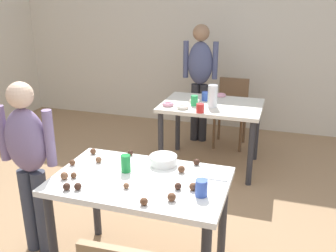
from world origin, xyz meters
The scene contains 34 objects.
wall_back centered at (0.00, 3.20, 1.30)m, with size 6.40×0.10×2.60m, color beige.
dining_table_near centered at (0.06, -0.16, 0.64)m, with size 1.16×0.72×0.75m.
dining_table_far centered at (0.17, 1.73, 0.64)m, with size 1.09×0.79×0.75m.
chair_far_table centered at (0.29, 2.48, 0.50)m, with size 0.41×0.41×0.87m.
person_girl_near centered at (-0.80, -0.17, 0.79)m, with size 0.45×0.21×1.35m.
person_adult_far centered at (-0.14, 2.47, 0.93)m, with size 0.45×0.22×1.55m.
mixing_bowl centered at (0.14, 0.10, 0.78)m, with size 0.20×0.20×0.07m, color white.
soda_can centered at (-0.07, -0.09, 0.81)m, with size 0.07×0.07×0.12m, color #198438.
fork_near centered at (0.54, -0.02, 0.75)m, with size 0.17×0.02×0.01m, color silver.
cup_near_0 centered at (0.50, -0.25, 0.80)m, with size 0.07×0.07×0.10m, color #3351B2.
cake_ball_0 centered at (-0.43, 0.10, 0.77)m, with size 0.05×0.05×0.05m, color brown.
cake_ball_1 centered at (-0.32, -0.44, 0.77)m, with size 0.05×0.05×0.05m, color #3D2319.
cake_ball_2 centered at (-0.25, -0.41, 0.77)m, with size 0.05×0.05×0.05m, color #3D2319.
cake_ball_3 centered at (-0.36, -0.28, 0.77)m, with size 0.04×0.04×0.04m, color brown.
cake_ball_4 centered at (0.43, -0.20, 0.77)m, with size 0.05×0.05×0.05m, color brown.
cake_ball_5 centered at (0.45, -0.11, 0.77)m, with size 0.04×0.04×0.04m, color brown.
cake_ball_6 centered at (0.34, -0.22, 0.77)m, with size 0.04×0.04×0.04m, color #3D2319.
cake_ball_7 centered at (-0.47, -0.12, 0.77)m, with size 0.04×0.04×0.04m, color brown.
cake_ball_8 centered at (0.30, 0.01, 0.77)m, with size 0.05×0.05×0.05m, color brown.
cake_ball_9 centered at (-0.15, 0.17, 0.77)m, with size 0.04×0.04×0.04m, color #3D2319.
cake_ball_10 centered at (-0.32, -0.02, 0.77)m, with size 0.05×0.05×0.05m, color brown.
cake_ball_11 centered at (0.37, 0.16, 0.77)m, with size 0.05×0.05×0.05m, color #3D2319.
cake_ball_12 centered at (0.34, -0.36, 0.78)m, with size 0.05×0.05×0.05m, color brown.
cake_ball_13 centered at (0.03, -0.31, 0.77)m, with size 0.04×0.04×0.04m, color brown.
cake_ball_14 centered at (-0.41, -0.32, 0.78)m, with size 0.05×0.05×0.05m, color brown.
cake_ball_15 centered at (0.21, -0.46, 0.77)m, with size 0.05×0.05×0.05m, color brown.
pitcher_far centered at (0.19, 1.62, 0.87)m, with size 0.11×0.11×0.24m, color white.
cup_far_0 centered at (0.11, 1.38, 0.80)m, with size 0.08×0.08×0.09m, color red.
cup_far_1 centered at (-0.01, 1.61, 0.81)m, with size 0.08×0.08×0.11m, color green.
cup_far_2 centered at (0.07, 1.84, 0.80)m, with size 0.09×0.09×0.10m, color #3351B2.
donut_far_0 centered at (-0.27, 1.50, 0.77)m, with size 0.13×0.13×0.04m, color pink.
donut_far_1 centered at (-0.09, 1.45, 0.77)m, with size 0.12×0.12×0.04m, color white.
donut_far_2 centered at (0.21, 2.07, 0.77)m, with size 0.12×0.12×0.03m, color pink.
donut_far_3 centered at (-0.03, 1.73, 0.77)m, with size 0.12×0.12×0.04m, color white.
Camera 1 is at (0.91, -2.20, 1.91)m, focal length 39.84 mm.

